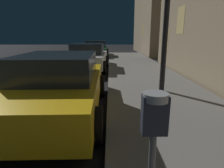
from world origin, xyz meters
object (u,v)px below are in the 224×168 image
(car_green, at_px, (96,49))
(car_yellow_cab, at_px, (58,85))
(parking_meter, at_px, (153,132))
(car_white, at_px, (88,57))

(car_green, bearing_deg, car_yellow_cab, -90.00)
(parking_meter, xyz_separation_m, car_green, (-1.55, 15.68, -0.42))
(parking_meter, xyz_separation_m, car_white, (-1.55, 9.21, -0.42))
(parking_meter, bearing_deg, car_yellow_cab, 117.10)
(car_white, distance_m, car_green, 6.47)
(car_white, bearing_deg, car_yellow_cab, -90.01)
(car_white, height_order, car_green, same)
(parking_meter, height_order, car_white, parking_meter)
(parking_meter, relative_size, car_yellow_cab, 0.30)
(car_yellow_cab, distance_m, car_green, 12.64)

